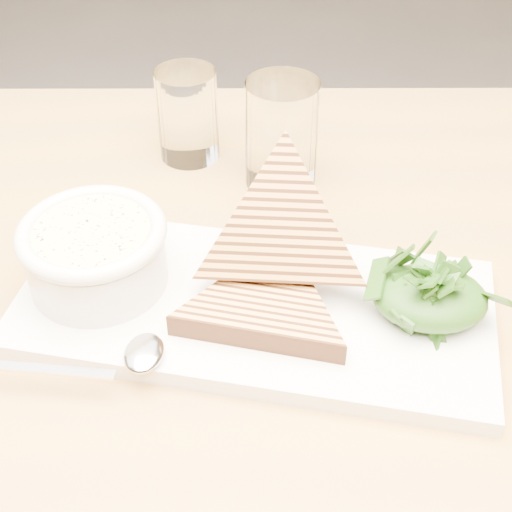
# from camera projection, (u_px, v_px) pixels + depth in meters

# --- Properties ---
(table_top) EXTENTS (1.39, 1.00, 0.04)m
(table_top) POSITION_uv_depth(u_px,v_px,m) (269.00, 350.00, 0.61)
(table_top) COLOR #AC7F38
(table_top) RESTS_ON ground
(platter) EXTENTS (0.42, 0.22, 0.02)m
(platter) POSITION_uv_depth(u_px,v_px,m) (254.00, 308.00, 0.61)
(platter) COLOR white
(platter) RESTS_ON table_top
(soup_bowl) EXTENTS (0.12, 0.12, 0.05)m
(soup_bowl) POSITION_uv_depth(u_px,v_px,m) (97.00, 260.00, 0.61)
(soup_bowl) COLOR white
(soup_bowl) RESTS_ON platter
(soup) EXTENTS (0.10, 0.10, 0.01)m
(soup) POSITION_uv_depth(u_px,v_px,m) (92.00, 234.00, 0.59)
(soup) COLOR #FDEDAC
(soup) RESTS_ON soup_bowl
(bowl_rim) EXTENTS (0.13, 0.13, 0.01)m
(bowl_rim) POSITION_uv_depth(u_px,v_px,m) (91.00, 232.00, 0.59)
(bowl_rim) COLOR white
(bowl_rim) RESTS_ON soup_bowl
(sandwich_flat) EXTENTS (0.19, 0.19, 0.02)m
(sandwich_flat) POSITION_uv_depth(u_px,v_px,m) (266.00, 305.00, 0.59)
(sandwich_flat) COLOR #CC8D42
(sandwich_flat) RESTS_ON platter
(sandwich_lean) EXTENTS (0.17, 0.18, 0.19)m
(sandwich_lean) POSITION_uv_depth(u_px,v_px,m) (281.00, 232.00, 0.59)
(sandwich_lean) COLOR #CC8D42
(sandwich_lean) RESTS_ON sandwich_flat
(salad_base) EXTENTS (0.09, 0.07, 0.04)m
(salad_base) POSITION_uv_depth(u_px,v_px,m) (430.00, 297.00, 0.58)
(salad_base) COLOR black
(salad_base) RESTS_ON platter
(arugula_pile) EXTENTS (0.11, 0.10, 0.05)m
(arugula_pile) POSITION_uv_depth(u_px,v_px,m) (431.00, 290.00, 0.58)
(arugula_pile) COLOR #2E631A
(arugula_pile) RESTS_ON platter
(spoon_bowl) EXTENTS (0.03, 0.04, 0.01)m
(spoon_bowl) POSITION_uv_depth(u_px,v_px,m) (144.00, 353.00, 0.55)
(spoon_bowl) COLOR silver
(spoon_bowl) RESTS_ON platter
(spoon_handle) EXTENTS (0.11, 0.01, 0.00)m
(spoon_handle) POSITION_uv_depth(u_px,v_px,m) (47.00, 370.00, 0.54)
(spoon_handle) COLOR silver
(spoon_handle) RESTS_ON platter
(glass_near) EXTENTS (0.07, 0.07, 0.10)m
(glass_near) POSITION_uv_depth(u_px,v_px,m) (188.00, 115.00, 0.78)
(glass_near) COLOR white
(glass_near) RESTS_ON table_top
(glass_far) EXTENTS (0.08, 0.08, 0.11)m
(glass_far) POSITION_uv_depth(u_px,v_px,m) (281.00, 134.00, 0.73)
(glass_far) COLOR white
(glass_far) RESTS_ON table_top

